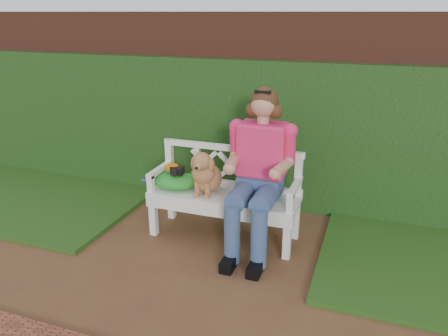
% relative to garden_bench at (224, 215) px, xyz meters
% --- Properties ---
extents(ground, '(60.00, 60.00, 0.00)m').
position_rel_garden_bench_xyz_m(ground, '(-0.10, -0.75, -0.24)').
color(ground, '#553222').
extents(brick_wall, '(10.00, 0.30, 2.20)m').
position_rel_garden_bench_xyz_m(brick_wall, '(-0.10, 1.15, 0.86)').
color(brick_wall, brown).
rests_on(brick_wall, ground).
extents(ivy_hedge, '(10.00, 0.18, 1.70)m').
position_rel_garden_bench_xyz_m(ivy_hedge, '(-0.10, 0.93, 0.61)').
color(ivy_hedge, '#2F6521').
rests_on(ivy_hedge, ground).
extents(grass_left, '(2.60, 2.00, 0.05)m').
position_rel_garden_bench_xyz_m(grass_left, '(-2.50, 0.15, -0.21)').
color(grass_left, '#0F390B').
rests_on(grass_left, ground).
extents(garden_bench, '(1.60, 0.65, 0.48)m').
position_rel_garden_bench_xyz_m(garden_bench, '(0.00, 0.00, 0.00)').
color(garden_bench, white).
rests_on(garden_bench, ground).
extents(seated_woman, '(0.93, 1.07, 1.61)m').
position_rel_garden_bench_xyz_m(seated_woman, '(0.37, -0.02, 0.56)').
color(seated_woman, '#D14954').
rests_on(seated_woman, ground).
extents(dog, '(0.40, 0.48, 0.46)m').
position_rel_garden_bench_xyz_m(dog, '(-0.17, -0.04, 0.47)').
color(dog, '#A5692F').
rests_on(dog, garden_bench).
extents(tennis_racket, '(0.59, 0.35, 0.03)m').
position_rel_garden_bench_xyz_m(tennis_racket, '(-0.58, 0.01, 0.25)').
color(tennis_racket, white).
rests_on(tennis_racket, garden_bench).
extents(green_bag, '(0.54, 0.46, 0.16)m').
position_rel_garden_bench_xyz_m(green_bag, '(-0.53, -0.02, 0.32)').
color(green_bag, '#33873F').
rests_on(green_bag, garden_bench).
extents(camera_item, '(0.12, 0.09, 0.08)m').
position_rel_garden_bench_xyz_m(camera_item, '(-0.49, -0.04, 0.44)').
color(camera_item, black).
rests_on(camera_item, green_bag).
extents(baseball_glove, '(0.19, 0.17, 0.10)m').
position_rel_garden_bench_xyz_m(baseball_glove, '(-0.55, -0.02, 0.45)').
color(baseball_glove, '#C15F03').
rests_on(baseball_glove, green_bag).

